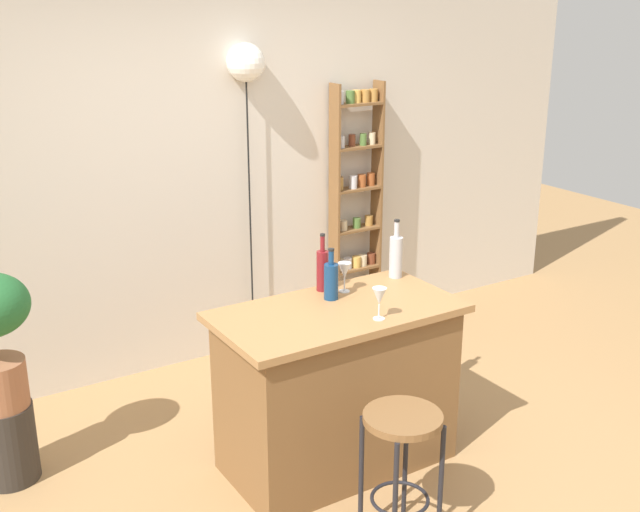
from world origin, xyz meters
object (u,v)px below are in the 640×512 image
(spice_shelf, at_px, (356,212))
(wine_glass_center, at_px, (345,271))
(bottle_soda_blue, at_px, (322,269))
(wine_glass_left, at_px, (379,297))
(bottle_spirits_clear, at_px, (331,280))
(bottle_wine_red, at_px, (396,256))
(pendant_globe_light, at_px, (246,65))
(plant_stool, at_px, (8,442))
(bar_stool, at_px, (402,446))

(spice_shelf, distance_m, wine_glass_center, 1.66)
(bottle_soda_blue, relative_size, wine_glass_left, 1.96)
(bottle_spirits_clear, xyz_separation_m, bottle_wine_red, (0.49, 0.09, 0.02))
(bottle_wine_red, xyz_separation_m, pendant_globe_light, (-0.25, 1.32, 0.97))
(bottle_soda_blue, height_order, bottle_wine_red, bottle_wine_red)
(spice_shelf, xyz_separation_m, plant_stool, (-2.69, -0.73, -0.69))
(bottle_spirits_clear, bearing_deg, bottle_soda_blue, 77.51)
(spice_shelf, xyz_separation_m, wine_glass_center, (-0.99, -1.33, 0.12))
(bottle_soda_blue, relative_size, wine_glass_center, 1.96)
(plant_stool, bearing_deg, wine_glass_left, -31.41)
(bottle_wine_red, bearing_deg, pendant_globe_light, 100.71)
(bar_stool, bearing_deg, bottle_spirits_clear, 80.16)
(bottle_soda_blue, relative_size, bottle_wine_red, 0.95)
(bar_stool, xyz_separation_m, spice_shelf, (1.25, 2.20, 0.41))
(spice_shelf, xyz_separation_m, bottle_spirits_clear, (-1.11, -1.38, 0.11))
(bottle_wine_red, bearing_deg, wine_glass_left, -134.63)
(bottle_soda_blue, height_order, pendant_globe_light, pendant_globe_light)
(wine_glass_center, bearing_deg, bar_stool, -106.73)
(pendant_globe_light, bearing_deg, bottle_wine_red, -79.29)
(spice_shelf, bearing_deg, bottle_wine_red, -115.43)
(wine_glass_center, bearing_deg, bottle_wine_red, 6.03)
(bottle_soda_blue, distance_m, wine_glass_center, 0.12)
(bar_stool, height_order, bottle_wine_red, bottle_wine_red)
(bar_stool, distance_m, bottle_spirits_clear, 0.98)
(bottle_soda_blue, xyz_separation_m, pendant_globe_light, (0.22, 1.28, 0.97))
(plant_stool, bearing_deg, bottle_spirits_clear, -22.14)
(wine_glass_left, distance_m, pendant_globe_light, 2.02)
(bar_stool, relative_size, spice_shelf, 0.35)
(bottle_wine_red, height_order, wine_glass_center, bottle_wine_red)
(plant_stool, bearing_deg, bar_stool, -45.33)
(bar_stool, distance_m, bottle_soda_blue, 1.10)
(bar_stool, relative_size, pendant_globe_light, 0.30)
(bar_stool, xyz_separation_m, bottle_soda_blue, (0.17, 0.95, 0.53))
(bar_stool, xyz_separation_m, plant_stool, (-1.45, 1.46, -0.28))
(bar_stool, height_order, bottle_spirits_clear, bottle_spirits_clear)
(bar_stool, height_order, spice_shelf, spice_shelf)
(bar_stool, bearing_deg, spice_shelf, 60.38)
(spice_shelf, xyz_separation_m, bottle_wine_red, (-0.61, -1.29, 0.13))
(bar_stool, xyz_separation_m, wine_glass_center, (0.26, 0.87, 0.53))
(wine_glass_center, bearing_deg, plant_stool, 160.80)
(spice_shelf, distance_m, wine_glass_left, 2.03)
(bottle_soda_blue, distance_m, bottle_spirits_clear, 0.14)
(bottle_spirits_clear, bearing_deg, spice_shelf, 51.26)
(bottle_spirits_clear, relative_size, wine_glass_left, 1.70)
(plant_stool, xyz_separation_m, bottle_wine_red, (2.08, -0.55, 0.82))
(spice_shelf, xyz_separation_m, pendant_globe_light, (-0.86, 0.03, 1.10))
(plant_stool, bearing_deg, bottle_wine_red, -14.92)
(bottle_soda_blue, bearing_deg, bottle_spirits_clear, -102.49)
(bottle_soda_blue, distance_m, pendant_globe_light, 1.62)
(wine_glass_center, bearing_deg, bottle_spirits_clear, -156.55)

